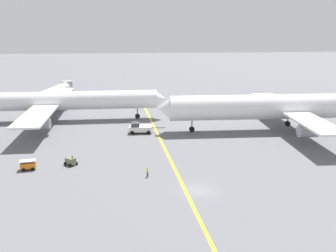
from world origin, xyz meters
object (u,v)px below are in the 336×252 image
at_px(pushback_tug, 140,128).
at_px(gse_baggage_cart_trailing, 28,165).
at_px(airliner_being_pushed, 282,107).
at_px(gse_gpu_cart_small, 71,161).
at_px(airliner_at_gate_left, 56,101).
at_px(ground_crew_marshaller_foreground, 147,172).
at_px(jet_bridge, 58,90).

bearing_deg(pushback_tug, gse_baggage_cart_trailing, -133.12).
height_order(airliner_being_pushed, gse_gpu_cart_small, airliner_being_pushed).
bearing_deg(airliner_being_pushed, gse_baggage_cart_trailing, -158.95).
bearing_deg(gse_baggage_cart_trailing, gse_gpu_cart_small, 11.80).
relative_size(airliner_being_pushed, pushback_tug, 6.91).
xyz_separation_m(airliner_at_gate_left, gse_baggage_cart_trailing, (1.70, -35.82, -4.40)).
relative_size(airliner_being_pushed, ground_crew_marshaller_foreground, 37.49).
bearing_deg(airliner_at_gate_left, jet_bridge, 99.33).
bearing_deg(airliner_being_pushed, airliner_at_gate_left, 165.26).
distance_m(airliner_being_pushed, pushback_tug, 34.64).
distance_m(pushback_tug, gse_gpu_cart_small, 24.01).
relative_size(airliner_being_pushed, gse_baggage_cart_trailing, 19.91).
relative_size(airliner_at_gate_left, jet_bridge, 2.49).
relative_size(pushback_tug, gse_baggage_cart_trailing, 2.88).
xyz_separation_m(airliner_at_gate_left, airliner_being_pushed, (56.29, -14.81, 0.49)).
relative_size(pushback_tug, gse_gpu_cart_small, 3.25).
distance_m(gse_baggage_cart_trailing, ground_crew_marshaller_foreground, 21.62).
bearing_deg(gse_gpu_cart_small, airliner_being_pushed, 22.37).
bearing_deg(gse_gpu_cart_small, pushback_tug, 57.00).
xyz_separation_m(pushback_tug, gse_baggage_cart_trailing, (-20.26, -21.63, -0.35)).
xyz_separation_m(airliner_being_pushed, pushback_tug, (-34.34, 0.62, -4.54)).
bearing_deg(gse_gpu_cart_small, ground_crew_marshaller_foreground, -26.20).
distance_m(airliner_at_gate_left, pushback_tug, 26.46).
height_order(airliner_at_gate_left, airliner_being_pushed, airliner_being_pushed).
height_order(ground_crew_marshaller_foreground, jet_bridge, jet_bridge).
height_order(pushback_tug, gse_gpu_cart_small, pushback_tug).
relative_size(airliner_at_gate_left, gse_baggage_cart_trailing, 19.59).
distance_m(gse_baggage_cart_trailing, jet_bridge, 59.96).
xyz_separation_m(airliner_at_gate_left, gse_gpu_cart_small, (8.88, -34.32, -4.46)).
xyz_separation_m(gse_gpu_cart_small, jet_bridge, (-12.79, 58.09, 3.51)).
distance_m(airliner_being_pushed, jet_bridge, 71.52).
height_order(airliner_at_gate_left, ground_crew_marshaller_foreground, airliner_at_gate_left).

